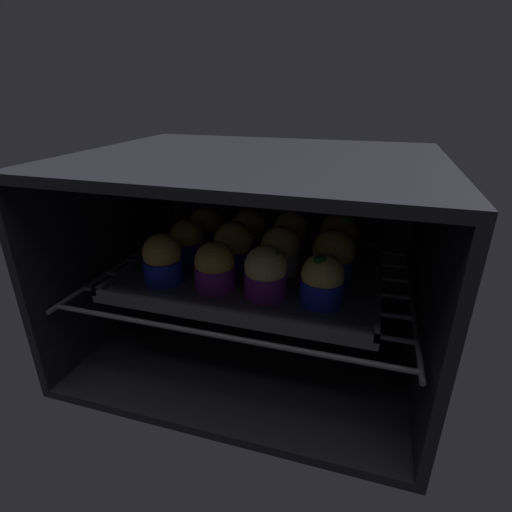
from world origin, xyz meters
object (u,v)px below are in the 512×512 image
Objects in this scene: muffin_row0_col1 at (215,267)px; muffin_row2_col2 at (291,234)px; muffin_row1_col0 at (187,242)px; muffin_row0_col3 at (322,280)px; muffin_row1_col3 at (333,256)px; muffin_row2_col0 at (206,227)px; muffin_row2_col3 at (338,237)px; muffin_row1_col2 at (280,250)px; muffin_row2_col1 at (249,231)px; muffin_row1_col1 at (234,246)px; baking_tray at (256,270)px; muffin_row0_col0 at (163,259)px; muffin_row0_col2 at (266,273)px.

muffin_row0_col1 is 0.94× the size of muffin_row2_col2.
muffin_row0_col3 is at bearing -18.30° from muffin_row1_col0.
muffin_row1_col3 is 1.07× the size of muffin_row2_col0.
muffin_row2_col2 is at bearing 135.16° from muffin_row1_col3.
muffin_row2_col2 is 9.24cm from muffin_row2_col3.
muffin_row2_col1 is at bearing 134.73° from muffin_row1_col2.
muffin_row0_col3 and muffin_row2_col1 have the same top height.
muffin_row1_col1 is 0.95× the size of muffin_row2_col3.
muffin_row2_col3 reaches higher than muffin_row1_col0.
muffin_row2_col2 is at bearing 64.69° from muffin_row0_col1.
muffin_row2_col3 is at bearing 0.82° from muffin_row2_col1.
muffin_row2_col2 reaches higher than muffin_row0_col3.
muffin_row0_col3 is 12.44cm from muffin_row1_col2.
baking_tray is at bearing 178.63° from muffin_row1_col3.
muffin_row1_col1 is (9.44, -0.22, 0.41)cm from muffin_row1_col0.
muffin_row0_col1 is (9.35, 0.13, -0.18)cm from muffin_row0_col0.
muffin_row2_col1 is at bearing 115.46° from muffin_row0_col2.
muffin_row0_col1 is 19.98cm from muffin_row2_col0.
muffin_row0_col0 is 1.04× the size of muffin_row2_col1.
muffin_row0_col2 is (8.56, -0.15, 0.26)cm from muffin_row0_col1.
muffin_row0_col0 is 1.07× the size of muffin_row1_col0.
muffin_row1_col2 is 12.81cm from muffin_row2_col3.
muffin_row1_col1 reaches higher than muffin_row0_col0.
muffin_row1_col3 is at bearing -2.43° from muffin_row1_col2.
muffin_row1_col3 is at bearing 85.75° from muffin_row0_col3.
muffin_row0_col3 is 0.95× the size of muffin_row2_col2.
muffin_row0_col2 is at bearing -46.61° from muffin_row1_col1.
baking_tray is at bearing 115.35° from muffin_row0_col2.
muffin_row1_col3 is (27.23, 8.91, 0.37)cm from muffin_row0_col0.
muffin_row2_col3 is (27.11, 0.41, 0.51)cm from muffin_row2_col0.
muffin_row0_col0 is 0.98× the size of muffin_row1_col1.
muffin_row0_col2 is at bearing -1.01° from muffin_row0_col1.
muffin_row1_col1 and muffin_row2_col2 have the same top height.
baking_tray is at bearing -179.13° from muffin_row1_col2.
muffin_row2_col2 is at bearing 45.48° from muffin_row0_col0.
muffin_row0_col1 is 0.90× the size of muffin_row2_col3.
muffin_row2_col1 is (9.35, 17.96, -0.20)cm from muffin_row0_col0.
muffin_row0_col2 is 18.22cm from muffin_row2_col2.
muffin_row0_col0 is at bearing -134.52° from muffin_row2_col2.
muffin_row0_col3 is 0.91× the size of muffin_row2_col3.
muffin_row2_col3 is (9.23, 0.02, 0.26)cm from muffin_row2_col2.
muffin_row1_col1 is at bearing -1.33° from muffin_row1_col0.
muffin_row0_col2 is at bearing -177.31° from muffin_row0_col3.
muffin_row0_col0 is 9.35cm from muffin_row0_col1.
muffin_row0_col1 is 0.94× the size of muffin_row1_col1.
muffin_row2_col3 reaches higher than muffin_row2_col0.
muffin_row0_col0 is at bearing -117.50° from muffin_row2_col1.
muffin_row0_col3 is (13.07, -8.85, 4.23)cm from baking_tray.
muffin_row0_col1 is at bearing -62.15° from muffin_row2_col0.
muffin_row0_col0 is 0.94× the size of muffin_row2_col3.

